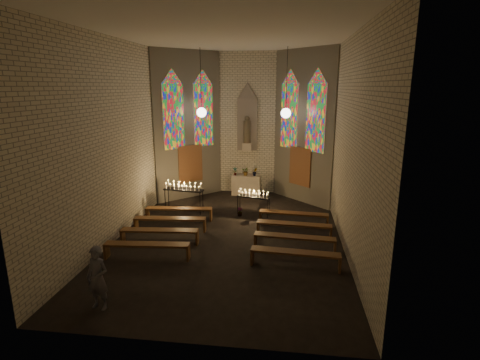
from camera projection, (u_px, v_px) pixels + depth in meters
The scene contains 18 objects.
floor at pixel (230, 236), 13.80m from camera, with size 12.00×12.00×0.00m, color black.
room at pixel (241, 125), 16.13m from camera, with size 8.22×12.43×7.00m.
altar at pixel (246, 185), 18.92m from camera, with size 1.40×0.60×1.00m, color #C2B49E.
flower_vase_left at pixel (235, 171), 18.76m from camera, with size 0.22×0.15×0.41m, color #4C723F.
flower_vase_center at pixel (246, 171), 18.74m from camera, with size 0.39×0.33×0.43m, color #4C723F.
flower_vase_right at pixel (255, 172), 18.64m from camera, with size 0.23×0.19×0.42m, color #4C723F.
aisle_flower_pot at pixel (240, 212), 15.85m from camera, with size 0.20×0.20×0.37m, color #4C723F.
votive_stand_left at pixel (183, 188), 16.15m from camera, with size 1.79×0.67×1.28m.
votive_stand_right at pixel (253, 195), 15.77m from camera, with size 1.45×0.66×1.04m.
pew_left_0 at pixel (179, 210), 15.34m from camera, with size 2.73×0.59×0.52m.
pew_right_0 at pixel (294, 215), 14.78m from camera, with size 2.73×0.59×0.52m.
pew_left_1 at pixel (170, 220), 14.19m from camera, with size 2.73×0.59×0.52m.
pew_right_1 at pixel (294, 226), 13.62m from camera, with size 2.73×0.59×0.52m.
pew_left_2 at pixel (160, 232), 13.03m from camera, with size 2.73×0.59×0.52m.
pew_right_2 at pixel (295, 239), 12.47m from camera, with size 2.73×0.59×0.52m.
pew_left_3 at pixel (147, 246), 11.88m from camera, with size 2.73×0.59×0.52m.
pew_right_3 at pixel (295, 254), 11.31m from camera, with size 2.73×0.59×0.52m.
visitor at pixel (98, 278), 9.13m from camera, with size 0.59×0.39×1.62m, color #54535E.
Camera 1 is at (1.97, -12.73, 5.37)m, focal length 28.00 mm.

